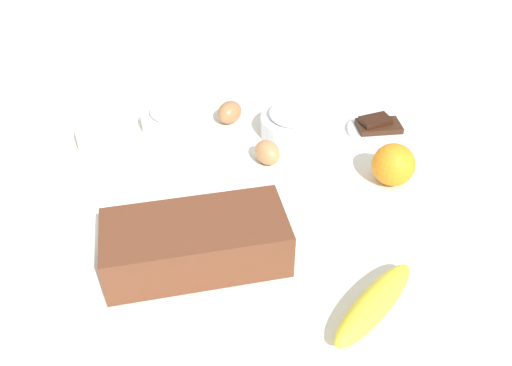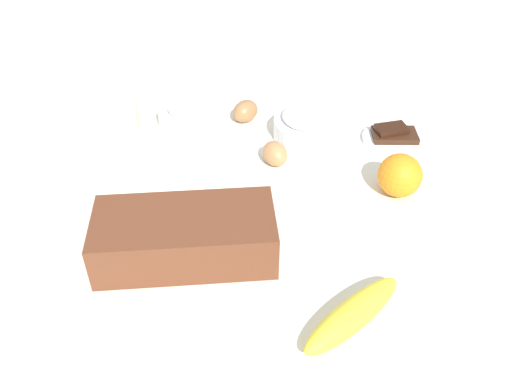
{
  "view_description": "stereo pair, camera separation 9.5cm",
  "coord_description": "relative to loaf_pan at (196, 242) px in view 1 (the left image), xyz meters",
  "views": [
    {
      "loc": [
        0.07,
        0.74,
        0.63
      ],
      "look_at": [
        0.0,
        0.0,
        0.04
      ],
      "focal_mm": 38.0,
      "sensor_mm": 36.0,
      "label": 1
    },
    {
      "loc": [
        -0.03,
        0.75,
        0.63
      ],
      "look_at": [
        0.0,
        0.0,
        0.04
      ],
      "focal_mm": 38.0,
      "sensor_mm": 36.0,
      "label": 2
    }
  ],
  "objects": [
    {
      "name": "chocolate_plate",
      "position": [
        -0.38,
        -0.34,
        -0.03
      ],
      "size": [
        0.13,
        0.13,
        0.03
      ],
      "color": "white",
      "rests_on": "ground_plane"
    },
    {
      "name": "ground_plane",
      "position": [
        -0.11,
        -0.14,
        -0.05
      ],
      "size": [
        2.4,
        2.4,
        0.02
      ],
      "primitive_type": "cube",
      "color": "silver"
    },
    {
      "name": "egg_near_butter",
      "position": [
        -0.07,
        -0.41,
        -0.02
      ],
      "size": [
        0.07,
        0.08,
        0.05
      ],
      "primitive_type": "ellipsoid",
      "rotation": [
        0.0,
        1.57,
        0.92
      ],
      "color": "#9E6A40",
      "rests_on": "ground_plane"
    },
    {
      "name": "banana",
      "position": [
        -0.25,
        0.13,
        -0.02
      ],
      "size": [
        0.17,
        0.16,
        0.04
      ],
      "primitive_type": "ellipsoid",
      "rotation": [
        0.0,
        0.0,
        0.76
      ],
      "color": "yellow",
      "rests_on": "ground_plane"
    },
    {
      "name": "egg_beside_bowl",
      "position": [
        -0.14,
        -0.25,
        -0.02
      ],
      "size": [
        0.07,
        0.07,
        0.05
      ],
      "primitive_type": "ellipsoid",
      "rotation": [
        0.0,
        1.57,
        5.17
      ],
      "color": "#BA7E4C",
      "rests_on": "ground_plane"
    },
    {
      "name": "butter_block",
      "position": [
        0.19,
        -0.35,
        -0.01
      ],
      "size": [
        0.1,
        0.08,
        0.06
      ],
      "primitive_type": "cube",
      "rotation": [
        0.0,
        0.0,
        0.19
      ],
      "color": "#F4EDB2",
      "rests_on": "ground_plane"
    },
    {
      "name": "loaf_pan",
      "position": [
        0.0,
        0.0,
        0.0
      ],
      "size": [
        0.29,
        0.16,
        0.08
      ],
      "rotation": [
        0.0,
        0.0,
        0.12
      ],
      "color": "brown",
      "rests_on": "ground_plane"
    },
    {
      "name": "flour_bowl",
      "position": [
        -0.2,
        -0.35,
        -0.01
      ],
      "size": [
        0.14,
        0.14,
        0.07
      ],
      "color": "white",
      "rests_on": "ground_plane"
    },
    {
      "name": "sugar_bowl",
      "position": [
        0.05,
        -0.4,
        -0.01
      ],
      "size": [
        0.13,
        0.13,
        0.06
      ],
      "color": "white",
      "rests_on": "ground_plane"
    },
    {
      "name": "orange_fruit",
      "position": [
        -0.36,
        -0.17,
        -0.0
      ],
      "size": [
        0.08,
        0.08,
        0.08
      ],
      "primitive_type": "sphere",
      "color": "orange",
      "rests_on": "ground_plane"
    }
  ]
}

